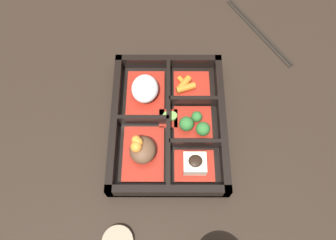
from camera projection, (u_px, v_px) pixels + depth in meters
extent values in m
plane|color=black|center=(168.00, 125.00, 0.68)|extent=(3.00, 3.00, 0.00)
cube|color=black|center=(168.00, 124.00, 0.68)|extent=(0.30, 0.23, 0.01)
cube|color=black|center=(221.00, 121.00, 0.66)|extent=(0.30, 0.01, 0.04)
cube|color=black|center=(115.00, 121.00, 0.66)|extent=(0.30, 0.01, 0.04)
cube|color=black|center=(168.00, 191.00, 0.60)|extent=(0.01, 0.23, 0.04)
cube|color=black|center=(168.00, 63.00, 0.73)|extent=(0.01, 0.23, 0.04)
cube|color=black|center=(169.00, 121.00, 0.66)|extent=(0.27, 0.01, 0.04)
cube|color=black|center=(194.00, 144.00, 0.64)|extent=(0.01, 0.10, 0.04)
cube|color=black|center=(193.00, 102.00, 0.68)|extent=(0.01, 0.10, 0.04)
cube|color=black|center=(144.00, 121.00, 0.66)|extent=(0.01, 0.10, 0.04)
cube|color=maroon|center=(143.00, 153.00, 0.64)|extent=(0.11, 0.08, 0.01)
ellipsoid|color=brown|center=(142.00, 150.00, 0.63)|extent=(0.06, 0.05, 0.03)
sphere|color=orange|center=(136.00, 147.00, 0.61)|extent=(0.02, 0.02, 0.02)
sphere|color=orange|center=(138.00, 142.00, 0.61)|extent=(0.02, 0.02, 0.02)
sphere|color=orange|center=(136.00, 140.00, 0.61)|extent=(0.02, 0.02, 0.02)
cube|color=maroon|center=(145.00, 94.00, 0.70)|extent=(0.11, 0.08, 0.01)
ellipsoid|color=silver|center=(145.00, 89.00, 0.68)|extent=(0.07, 0.06, 0.04)
cube|color=maroon|center=(194.00, 166.00, 0.63)|extent=(0.06, 0.08, 0.01)
cube|color=beige|center=(194.00, 164.00, 0.62)|extent=(0.04, 0.04, 0.02)
ellipsoid|color=black|center=(195.00, 161.00, 0.60)|extent=(0.02, 0.03, 0.01)
cube|color=maroon|center=(193.00, 124.00, 0.67)|extent=(0.07, 0.08, 0.01)
sphere|color=#2D6B2D|center=(203.00, 129.00, 0.65)|extent=(0.03, 0.03, 0.03)
sphere|color=#2D6B2D|center=(186.00, 124.00, 0.65)|extent=(0.03, 0.03, 0.03)
sphere|color=#2D6B2D|center=(196.00, 117.00, 0.66)|extent=(0.02, 0.02, 0.02)
cube|color=maroon|center=(191.00, 86.00, 0.71)|extent=(0.07, 0.08, 0.01)
cylinder|color=orange|center=(184.00, 83.00, 0.70)|extent=(0.04, 0.03, 0.01)
cylinder|color=orange|center=(185.00, 88.00, 0.70)|extent=(0.03, 0.04, 0.01)
cylinder|color=orange|center=(184.00, 83.00, 0.70)|extent=(0.04, 0.03, 0.01)
cube|color=maroon|center=(169.00, 119.00, 0.68)|extent=(0.04, 0.04, 0.01)
cylinder|color=#75A84C|center=(172.00, 116.00, 0.67)|extent=(0.02, 0.02, 0.01)
cylinder|color=#75A84C|center=(171.00, 116.00, 0.67)|extent=(0.02, 0.02, 0.00)
cylinder|color=#75A84C|center=(172.00, 116.00, 0.67)|extent=(0.02, 0.02, 0.00)
cylinder|color=#75A84C|center=(170.00, 117.00, 0.67)|extent=(0.02, 0.02, 0.01)
cylinder|color=black|center=(257.00, 32.00, 0.78)|extent=(0.20, 0.13, 0.01)
cylinder|color=black|center=(260.00, 30.00, 0.79)|extent=(0.20, 0.13, 0.01)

